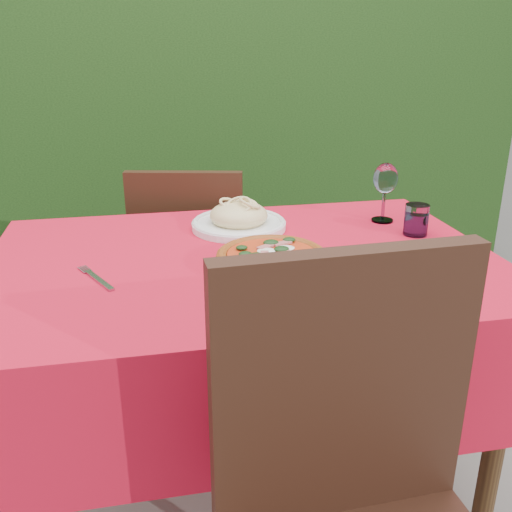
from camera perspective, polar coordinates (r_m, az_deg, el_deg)
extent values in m
plane|color=slate|center=(1.83, -1.00, -22.48)|extent=(60.00, 60.00, 0.00)
cube|color=black|center=(2.90, -6.73, 11.78)|extent=(3.20, 0.55, 1.60)
cube|color=#412B14|center=(1.43, -1.18, -1.14)|extent=(1.20, 0.80, 0.04)
cylinder|color=#412B14|center=(1.54, 22.72, -17.25)|extent=(0.05, 0.05, 0.70)
cylinder|color=#412B14|center=(1.91, -19.38, -8.80)|extent=(0.05, 0.05, 0.70)
cylinder|color=#412B14|center=(2.03, 12.37, -6.09)|extent=(0.05, 0.05, 0.70)
cube|color=red|center=(1.49, -1.14, -5.85)|extent=(1.26, 0.86, 0.32)
cube|color=black|center=(0.96, 8.74, -12.95)|extent=(0.44, 0.06, 0.48)
cube|color=black|center=(2.18, -6.17, -1.97)|extent=(0.46, 0.46, 0.04)
cube|color=black|center=(1.94, -7.04, 2.27)|extent=(0.38, 0.12, 0.42)
cylinder|color=black|center=(2.41, -1.58, -5.19)|extent=(0.03, 0.03, 0.39)
cylinder|color=black|center=(2.44, -9.38, -5.06)|extent=(0.03, 0.03, 0.39)
cylinder|color=black|center=(2.12, -1.97, -9.15)|extent=(0.03, 0.03, 0.39)
cylinder|color=black|center=(2.16, -10.88, -8.92)|extent=(0.03, 0.03, 0.39)
cylinder|color=white|center=(1.34, 1.59, -1.06)|extent=(0.28, 0.28, 0.02)
cylinder|color=#A54917|center=(1.34, 1.60, -0.38)|extent=(0.30, 0.30, 0.02)
cylinder|color=#AC1F0B|center=(1.33, 1.60, 0.14)|extent=(0.24, 0.24, 0.01)
cylinder|color=white|center=(1.64, -1.73, 3.10)|extent=(0.27, 0.27, 0.02)
ellipsoid|color=beige|center=(1.63, -1.74, 4.10)|extent=(0.19, 0.19, 0.07)
cylinder|color=silver|center=(1.63, 15.73, 3.50)|extent=(0.07, 0.07, 0.09)
cylinder|color=#9ABBD0|center=(1.64, 15.69, 3.07)|extent=(0.06, 0.06, 0.06)
cylinder|color=silver|center=(1.74, 12.50, 3.52)|extent=(0.06, 0.06, 0.01)
cylinder|color=silver|center=(1.73, 12.63, 5.03)|extent=(0.01, 0.01, 0.09)
ellipsoid|color=silver|center=(1.71, 12.84, 7.59)|extent=(0.07, 0.07, 0.09)
cube|color=#B0B0B7|center=(1.33, -15.41, -2.34)|extent=(0.10, 0.17, 0.00)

